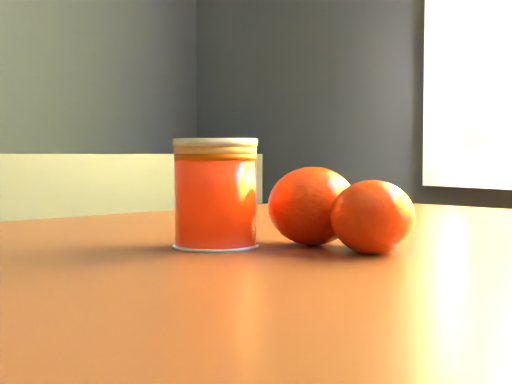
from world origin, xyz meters
TOP-DOWN VIEW (x-y plane):
  - table at (1.01, 0.33)m, footprint 1.22×0.95m
  - juice_glass at (0.99, 0.37)m, footprint 0.07×0.07m
  - orange_front at (1.06, 0.34)m, footprint 0.08×0.08m
  - orange_back at (1.07, 0.27)m, footprint 0.08×0.08m
  - orange_extra at (1.09, 0.30)m, footprint 0.07×0.07m

SIDE VIEW (x-z plane):
  - table at x=1.01m, z-range 0.31..1.13m
  - orange_extra at x=1.09m, z-range 0.82..0.88m
  - orange_back at x=1.07m, z-range 0.82..0.88m
  - orange_front at x=1.06m, z-range 0.82..0.89m
  - juice_glass at x=0.99m, z-range 0.82..0.91m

